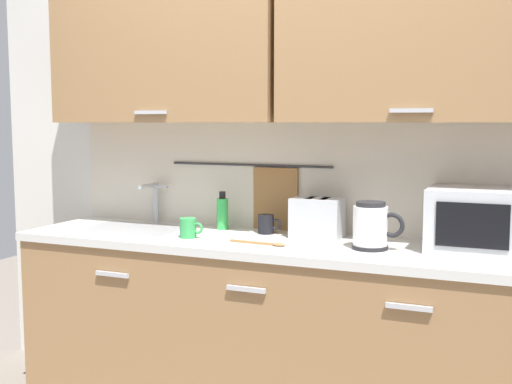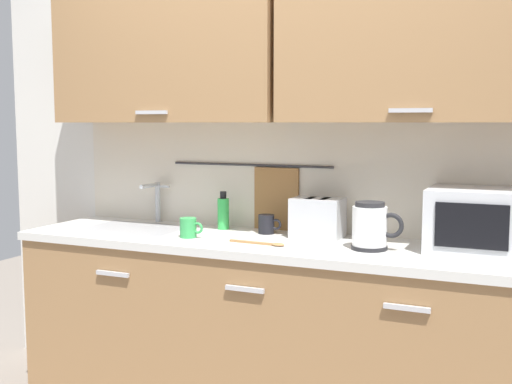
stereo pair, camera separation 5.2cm
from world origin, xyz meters
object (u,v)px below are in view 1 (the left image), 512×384
Objects in this scene: electric_kettle at (371,226)px; mug_by_kettle at (267,224)px; wooden_spoon at (264,243)px; microwave at (484,220)px; mug_near_sink at (189,228)px; toaster at (317,217)px; dish_soap_bottle at (222,213)px.

electric_kettle is 1.89× the size of mug_by_kettle.
mug_by_kettle is 0.29m from wooden_spoon.
microwave is 1.67× the size of wooden_spoon.
microwave is at bearing 9.00° from mug_near_sink.
microwave is 1.80× the size of toaster.
microwave is at bearing -2.32° from mug_by_kettle.
microwave is 0.76m from toaster.
toaster is (-0.76, 0.05, -0.04)m from microwave.
toaster is 0.27m from mug_by_kettle.
toaster is 2.13× the size of mug_by_kettle.
mug_by_kettle is (-0.26, -0.01, -0.05)m from toaster.
wooden_spoon is (-0.16, -0.28, -0.09)m from toaster.
microwave is 3.83× the size of mug_near_sink.
mug_near_sink reaches higher than wooden_spoon.
electric_kettle reaches higher than toaster.
electric_kettle is at bearing -17.84° from mug_by_kettle.
microwave is 1.28m from dish_soap_bottle.
wooden_spoon is at bearing -70.18° from mug_by_kettle.
electric_kettle is at bearing 10.82° from wooden_spoon.
wooden_spoon is at bearing -165.97° from microwave.
microwave is at bearing -3.56° from toaster.
mug_near_sink is (-1.32, -0.21, -0.09)m from microwave.
mug_by_kettle is (0.26, -0.04, -0.04)m from dish_soap_bottle.
dish_soap_bottle reaches higher than mug_near_sink.
microwave is 3.83× the size of mug_by_kettle.
wooden_spoon is at bearing -169.18° from electric_kettle.
dish_soap_bottle is (-1.28, 0.08, -0.05)m from microwave.
dish_soap_bottle is 0.71× the size of wooden_spoon.
dish_soap_bottle is 0.77× the size of toaster.
mug_by_kettle is 0.43× the size of wooden_spoon.
mug_by_kettle is (-1.02, 0.04, -0.09)m from microwave.
microwave reaches higher than electric_kettle.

